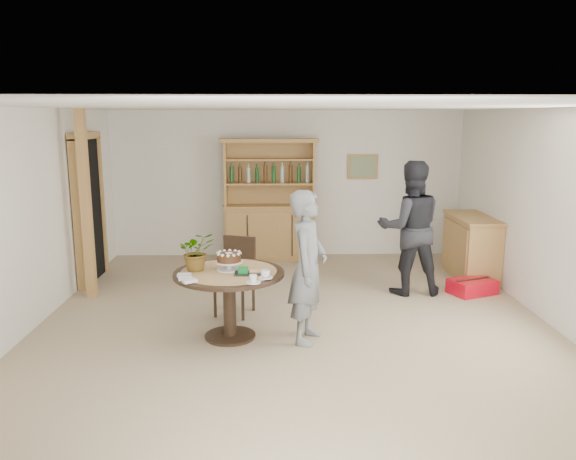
# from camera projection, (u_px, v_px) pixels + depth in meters

# --- Properties ---
(ground) EXTENTS (7.00, 7.00, 0.00)m
(ground) POSITION_uv_depth(u_px,v_px,m) (294.00, 327.00, 6.50)
(ground) COLOR tan
(ground) RESTS_ON ground
(room_shell) EXTENTS (6.04, 7.04, 2.52)m
(room_shell) POSITION_uv_depth(u_px,v_px,m) (295.00, 178.00, 6.16)
(room_shell) COLOR white
(room_shell) RESTS_ON ground
(doorway) EXTENTS (0.13, 1.10, 2.18)m
(doorway) POSITION_uv_depth(u_px,v_px,m) (88.00, 207.00, 8.17)
(doorway) COLOR black
(doorway) RESTS_ON ground
(pine_post) EXTENTS (0.12, 0.12, 2.50)m
(pine_post) POSITION_uv_depth(u_px,v_px,m) (86.00, 206.00, 7.36)
(pine_post) COLOR tan
(pine_post) RESTS_ON ground
(hutch) EXTENTS (1.62, 0.54, 2.04)m
(hutch) POSITION_uv_depth(u_px,v_px,m) (270.00, 219.00, 9.53)
(hutch) COLOR tan
(hutch) RESTS_ON ground
(sideboard) EXTENTS (0.54, 1.26, 0.94)m
(sideboard) POSITION_uv_depth(u_px,v_px,m) (471.00, 247.00, 8.43)
(sideboard) COLOR tan
(sideboard) RESTS_ON ground
(dining_table) EXTENTS (1.20, 1.20, 0.76)m
(dining_table) POSITION_uv_depth(u_px,v_px,m) (229.00, 285.00, 6.09)
(dining_table) COLOR black
(dining_table) RESTS_ON ground
(dining_chair) EXTENTS (0.53, 0.53, 0.95)m
(dining_chair) POSITION_uv_depth(u_px,v_px,m) (237.00, 270.00, 6.92)
(dining_chair) COLOR black
(dining_chair) RESTS_ON ground
(birthday_cake) EXTENTS (0.30, 0.30, 0.20)m
(birthday_cake) POSITION_uv_depth(u_px,v_px,m) (229.00, 259.00, 6.09)
(birthday_cake) COLOR white
(birthday_cake) RESTS_ON dining_table
(flower_vase) EXTENTS (0.47, 0.44, 0.42)m
(flower_vase) POSITION_uv_depth(u_px,v_px,m) (196.00, 251.00, 6.06)
(flower_vase) COLOR #3F7233
(flower_vase) RESTS_ON dining_table
(gift_tray) EXTENTS (0.30, 0.20, 0.08)m
(gift_tray) POSITION_uv_depth(u_px,v_px,m) (248.00, 272.00, 5.94)
(gift_tray) COLOR black
(gift_tray) RESTS_ON dining_table
(coffee_cup_a) EXTENTS (0.15, 0.15, 0.09)m
(coffee_cup_a) POSITION_uv_depth(u_px,v_px,m) (265.00, 274.00, 5.79)
(coffee_cup_a) COLOR white
(coffee_cup_a) RESTS_ON dining_table
(coffee_cup_b) EXTENTS (0.15, 0.15, 0.08)m
(coffee_cup_b) POSITION_uv_depth(u_px,v_px,m) (253.00, 280.00, 5.62)
(coffee_cup_b) COLOR white
(coffee_cup_b) RESTS_ON dining_table
(napkins) EXTENTS (0.24, 0.33, 0.03)m
(napkins) POSITION_uv_depth(u_px,v_px,m) (186.00, 278.00, 5.74)
(napkins) COLOR white
(napkins) RESTS_ON dining_table
(teen_boy) EXTENTS (0.55, 0.69, 1.65)m
(teen_boy) POSITION_uv_depth(u_px,v_px,m) (308.00, 267.00, 5.97)
(teen_boy) COLOR slate
(teen_boy) RESTS_ON ground
(adult_person) EXTENTS (0.89, 0.70, 1.83)m
(adult_person) POSITION_uv_depth(u_px,v_px,m) (410.00, 228.00, 7.61)
(adult_person) COLOR black
(adult_person) RESTS_ON ground
(red_suitcase) EXTENTS (0.71, 0.60, 0.21)m
(red_suitcase) POSITION_uv_depth(u_px,v_px,m) (472.00, 286.00, 7.72)
(red_suitcase) COLOR red
(red_suitcase) RESTS_ON ground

